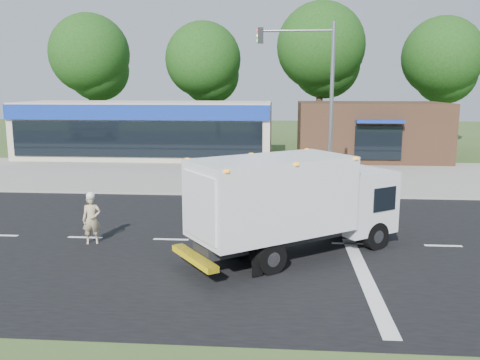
% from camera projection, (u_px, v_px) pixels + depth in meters
% --- Properties ---
extents(ground, '(120.00, 120.00, 0.00)m').
position_uv_depth(ground, '(259.00, 242.00, 17.00)').
color(ground, '#385123').
rests_on(ground, ground).
extents(road_asphalt, '(60.00, 14.00, 0.02)m').
position_uv_depth(road_asphalt, '(259.00, 242.00, 17.00)').
color(road_asphalt, black).
rests_on(road_asphalt, ground).
extents(sidewalk, '(60.00, 2.40, 0.12)m').
position_uv_depth(sidewalk, '(266.00, 190.00, 25.02)').
color(sidewalk, gray).
rests_on(sidewalk, ground).
extents(parking_apron, '(60.00, 9.00, 0.02)m').
position_uv_depth(parking_apron, '(269.00, 172.00, 30.72)').
color(parking_apron, gray).
rests_on(parking_apron, ground).
extents(lane_markings, '(55.20, 7.00, 0.01)m').
position_uv_depth(lane_markings, '(302.00, 256.00, 15.57)').
color(lane_markings, silver).
rests_on(lane_markings, road_asphalt).
extents(ems_box_truck, '(6.96, 5.82, 3.11)m').
position_uv_depth(ems_box_truck, '(293.00, 199.00, 15.31)').
color(ems_box_truck, black).
rests_on(ems_box_truck, ground).
extents(emergency_worker, '(0.69, 0.56, 1.75)m').
position_uv_depth(emergency_worker, '(92.00, 218.00, 16.68)').
color(emergency_worker, tan).
rests_on(emergency_worker, ground).
extents(retail_strip_mall, '(18.00, 6.20, 4.00)m').
position_uv_depth(retail_strip_mall, '(147.00, 129.00, 36.85)').
color(retail_strip_mall, beige).
rests_on(retail_strip_mall, ground).
extents(brown_storefront, '(10.00, 6.70, 4.00)m').
position_uv_depth(brown_storefront, '(370.00, 131.00, 35.68)').
color(brown_storefront, '#382316').
rests_on(brown_storefront, ground).
extents(traffic_signal_pole, '(3.51, 0.25, 8.00)m').
position_uv_depth(traffic_signal_pole, '(318.00, 91.00, 23.36)').
color(traffic_signal_pole, gray).
rests_on(traffic_signal_pole, ground).
extents(background_trees, '(36.77, 7.39, 12.10)m').
position_uv_depth(background_trees, '(263.00, 59.00, 43.31)').
color(background_trees, '#332114').
rests_on(background_trees, ground).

